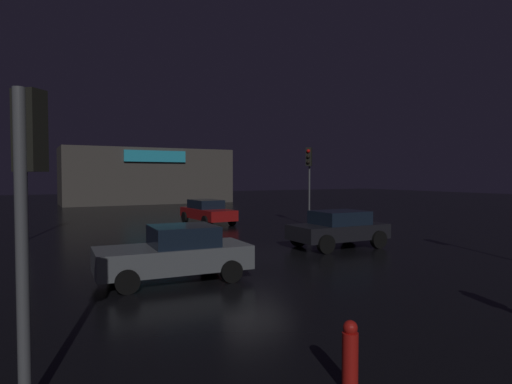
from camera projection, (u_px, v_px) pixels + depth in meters
The scene contains 9 objects.
ground_plane at pixel (254, 255), 15.60m from camera, with size 120.00×120.00×0.00m, color black.
store_building at pixel (148, 176), 45.58m from camera, with size 17.02×6.27×5.67m.
traffic_signal_main at pixel (309, 166), 24.53m from camera, with size 0.42×0.42×4.47m.
traffic_signal_opposite at pixel (28, 185), 5.25m from camera, with size 0.42×0.42×3.92m.
traffic_signal_cross_right at pixel (26, 168), 19.10m from camera, with size 0.42×0.43×4.50m.
car_near at pixel (176, 253), 11.89m from camera, with size 4.21×2.17×1.50m.
car_far at pixel (339, 228), 17.34m from camera, with size 3.91×2.12×1.47m.
car_crossing at pixel (207, 211), 25.78m from camera, with size 2.09×4.62×1.44m.
fire_hydrant at pixel (350, 355), 5.80m from camera, with size 0.22×0.22×0.95m.
Camera 1 is at (-7.28, -13.68, 2.88)m, focal length 30.38 mm.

